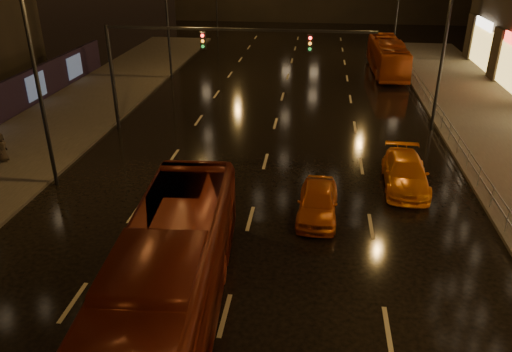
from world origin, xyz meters
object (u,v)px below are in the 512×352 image
at_px(pedestrian_c, 1,147).
at_px(bus_curb, 387,57).
at_px(bus_red, 168,283).
at_px(taxi_far, 405,173).
at_px(taxi_near, 318,202).

bearing_deg(pedestrian_c, bus_curb, -57.94).
relative_size(bus_red, pedestrian_c, 7.73).
xyz_separation_m(taxi_far, pedestrian_c, (-20.35, 0.14, 0.23)).
bearing_deg(taxi_far, taxi_near, -138.23).
bearing_deg(taxi_near, taxi_far, 41.93).
distance_m(taxi_near, taxi_far, 5.26).
distance_m(bus_curb, taxi_far, 22.53).
relative_size(bus_red, taxi_far, 2.49).
relative_size(bus_red, taxi_near, 2.95).
xyz_separation_m(bus_red, bus_curb, (9.92, 33.11, -0.25)).
bearing_deg(pedestrian_c, taxi_far, -103.84).
distance_m(bus_red, bus_curb, 34.56).
bearing_deg(bus_curb, taxi_far, -95.43).
relative_size(taxi_far, pedestrian_c, 3.11).
relative_size(taxi_near, taxi_far, 0.84).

